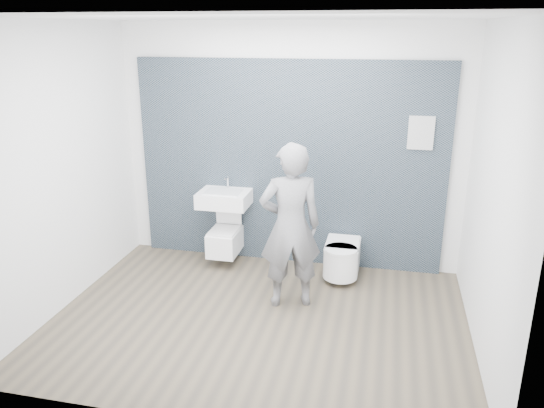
% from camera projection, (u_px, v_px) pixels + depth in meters
% --- Properties ---
extents(ground, '(4.00, 4.00, 0.00)m').
position_uv_depth(ground, '(259.00, 319.00, 5.19)').
color(ground, brown).
rests_on(ground, ground).
extents(room_shell, '(4.00, 4.00, 4.00)m').
position_uv_depth(room_shell, '(257.00, 145.00, 4.65)').
color(room_shell, silver).
rests_on(room_shell, ground).
extents(tile_wall, '(3.60, 0.06, 2.40)m').
position_uv_depth(tile_wall, '(287.00, 259.00, 6.56)').
color(tile_wall, black).
rests_on(tile_wall, ground).
extents(washbasin, '(0.59, 0.44, 0.44)m').
position_uv_depth(washbasin, '(224.00, 198.00, 6.21)').
color(washbasin, white).
rests_on(washbasin, ground).
extents(toilet_square, '(0.33, 0.48, 0.66)m').
position_uv_depth(toilet_square, '(225.00, 240.00, 6.36)').
color(toilet_square, white).
rests_on(toilet_square, ground).
extents(toilet_rounded, '(0.39, 0.65, 0.35)m').
position_uv_depth(toilet_rounded, '(342.00, 258.00, 6.00)').
color(toilet_rounded, white).
rests_on(toilet_rounded, ground).
extents(info_placard, '(0.27, 0.03, 0.36)m').
position_uv_depth(info_placard, '(409.00, 272.00, 6.21)').
color(info_placard, white).
rests_on(info_placard, ground).
extents(visitor, '(0.72, 0.59, 1.70)m').
position_uv_depth(visitor, '(290.00, 226.00, 5.25)').
color(visitor, gray).
rests_on(visitor, ground).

